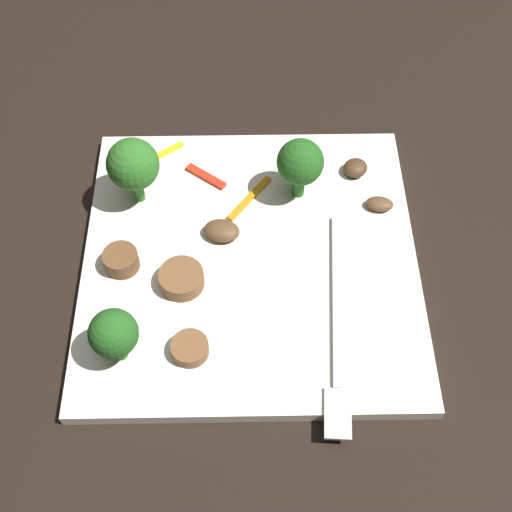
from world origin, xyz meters
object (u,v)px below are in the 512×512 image
(fork, at_px, (343,335))
(pepper_strip_1, at_px, (254,198))
(plate, at_px, (256,260))
(mushroom_2, at_px, (385,204))
(sausage_slice_0, at_px, (127,260))
(broccoli_floret_0, at_px, (306,163))
(sausage_slice_1, at_px, (187,279))
(sausage_slice_2, at_px, (196,348))
(mushroom_1, at_px, (361,168))
(pepper_strip_2, at_px, (161,157))
(broccoli_floret_1, at_px, (139,165))
(pepper_strip_0, at_px, (211,176))
(mushroom_0, at_px, (227,231))
(broccoli_floret_2, at_px, (120,334))

(fork, relative_size, pepper_strip_1, 3.38)
(plate, height_order, mushroom_2, mushroom_2)
(sausage_slice_0, height_order, pepper_strip_1, sausage_slice_0)
(broccoli_floret_0, height_order, sausage_slice_1, broccoli_floret_0)
(pepper_strip_1, bearing_deg, fork, 26.19)
(sausage_slice_2, bearing_deg, sausage_slice_0, -143.25)
(plate, relative_size, pepper_strip_1, 4.79)
(pepper_strip_1, bearing_deg, sausage_slice_0, -56.94)
(mushroom_1, height_order, pepper_strip_2, mushroom_1)
(broccoli_floret_1, relative_size, pepper_strip_2, 1.13)
(pepper_strip_0, xyz_separation_m, pepper_strip_1, (0.02, 0.04, -0.00))
(mushroom_1, bearing_deg, pepper_strip_2, -96.00)
(sausage_slice_0, distance_m, pepper_strip_0, 0.11)
(fork, height_order, pepper_strip_1, same)
(sausage_slice_2, xyz_separation_m, mushroom_1, (-0.16, 0.13, 0.00))
(pepper_strip_1, bearing_deg, sausage_slice_1, -32.42)
(broccoli_floret_1, height_order, mushroom_2, broccoli_floret_1)
(sausage_slice_1, xyz_separation_m, pepper_strip_1, (-0.08, 0.05, -0.00))
(sausage_slice_2, height_order, mushroom_1, mushroom_1)
(mushroom_0, height_order, pepper_strip_1, mushroom_0)
(pepper_strip_0, bearing_deg, sausage_slice_2, -2.41)
(broccoli_floret_0, distance_m, broccoli_floret_2, 0.19)
(fork, distance_m, pepper_strip_2, 0.22)
(mushroom_0, height_order, mushroom_1, same)
(broccoli_floret_0, relative_size, pepper_strip_1, 1.05)
(pepper_strip_0, bearing_deg, pepper_strip_1, 56.10)
(pepper_strip_0, bearing_deg, fork, 33.07)
(pepper_strip_2, bearing_deg, sausage_slice_1, 12.86)
(broccoli_floret_0, height_order, pepper_strip_0, broccoli_floret_0)
(fork, bearing_deg, pepper_strip_1, -149.62)
(sausage_slice_0, bearing_deg, broccoli_floret_1, 172.97)
(plate, distance_m, mushroom_2, 0.11)
(broccoli_floret_1, distance_m, mushroom_1, 0.18)
(broccoli_floret_1, relative_size, pepper_strip_1, 1.15)
(sausage_slice_1, distance_m, pepper_strip_1, 0.09)
(broccoli_floret_0, bearing_deg, mushroom_2, 76.18)
(broccoli_floret_1, distance_m, broccoli_floret_2, 0.14)
(pepper_strip_0, bearing_deg, broccoli_floret_2, -18.83)
(broccoli_floret_0, bearing_deg, sausage_slice_0, -63.20)
(pepper_strip_0, bearing_deg, mushroom_1, 91.88)
(plate, distance_m, fork, 0.09)
(plate, xyz_separation_m, pepper_strip_1, (-0.06, -0.00, 0.01))
(sausage_slice_2, bearing_deg, plate, 151.91)
(sausage_slice_0, xyz_separation_m, pepper_strip_0, (-0.09, 0.06, -0.01))
(broccoli_floret_0, distance_m, broccoli_floret_1, 0.13)
(broccoli_floret_1, xyz_separation_m, mushroom_2, (0.01, 0.19, -0.04))
(plate, height_order, sausage_slice_2, sausage_slice_2)
(broccoli_floret_1, distance_m, sausage_slice_1, 0.10)
(mushroom_1, relative_size, mushroom_2, 0.93)
(broccoli_floret_2, bearing_deg, mushroom_0, 145.86)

